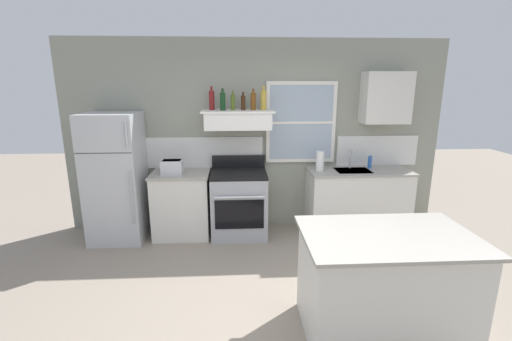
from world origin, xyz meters
name	(u,v)px	position (x,y,z in m)	size (l,w,h in m)	color
ground_plane	(269,318)	(0.00, 0.00, 0.00)	(16.00, 16.00, 0.00)	gray
back_wall	(258,136)	(0.03, 2.23, 1.35)	(5.40, 0.11, 2.70)	gray
refrigerator	(116,178)	(-1.90, 1.84, 0.86)	(0.70, 0.72, 1.73)	#B7BABC
counter_left_of_stove	(182,204)	(-1.05, 1.90, 0.46)	(0.79, 0.63, 0.91)	silver
toaster	(172,167)	(-1.14, 1.83, 1.01)	(0.30, 0.20, 0.19)	silver
stove_range	(239,203)	(-0.25, 1.86, 0.46)	(0.76, 0.69, 1.09)	#9EA0A5
range_hood_shelf	(238,119)	(-0.25, 1.96, 1.62)	(0.96, 0.52, 0.24)	white
bottle_red_label_wine	(212,100)	(-0.60, 2.01, 1.88)	(0.07, 0.07, 0.31)	maroon
bottle_dark_green_wine	(223,101)	(-0.45, 1.93, 1.87)	(0.07, 0.07, 0.29)	#143819
bottle_olive_oil_square	(233,102)	(-0.32, 1.97, 1.85)	(0.06, 0.06, 0.26)	#4C601E
bottle_brown_stout	(243,103)	(-0.18, 1.97, 1.85)	(0.06, 0.06, 0.24)	#381E0F
bottle_amber_wine	(253,101)	(-0.04, 1.97, 1.86)	(0.07, 0.07, 0.28)	brown
bottle_champagne_gold_foil	(264,100)	(0.10, 1.97, 1.88)	(0.08, 0.08, 0.32)	#B29333
counter_right_with_sink	(357,200)	(1.45, 1.90, 0.46)	(1.43, 0.63, 0.91)	silver
sink_faucet	(351,156)	(1.35, 2.00, 1.08)	(0.03, 0.17, 0.28)	silver
paper_towel_roll	(320,161)	(0.88, 1.90, 1.04)	(0.11, 0.11, 0.27)	white
dish_soap_bottle	(370,162)	(1.63, 2.00, 1.00)	(0.06, 0.06, 0.18)	blue
kitchen_island	(384,284)	(0.95, -0.22, 0.46)	(1.40, 0.90, 0.91)	silver
upper_cabinet_right	(386,98)	(1.80, 2.04, 1.90)	(0.64, 0.32, 0.70)	silver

